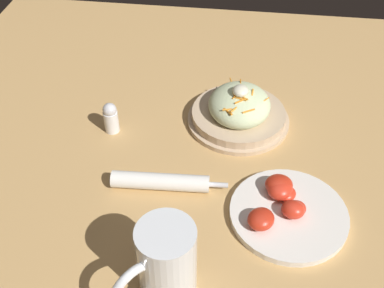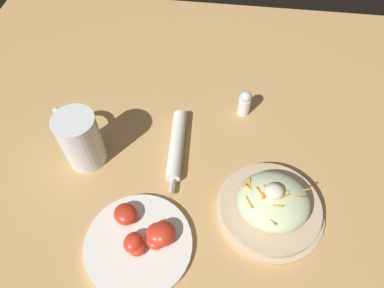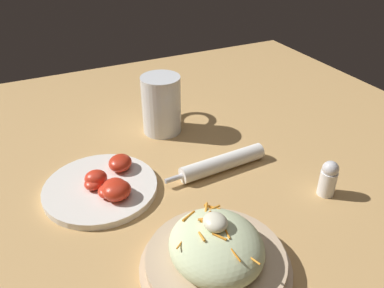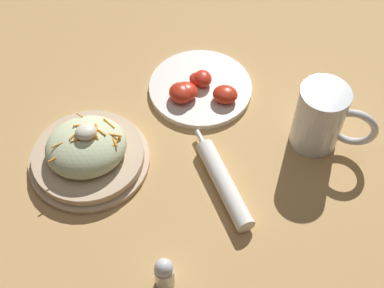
{
  "view_description": "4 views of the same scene",
  "coord_description": "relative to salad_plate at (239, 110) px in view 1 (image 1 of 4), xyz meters",
  "views": [
    {
      "loc": [
        0.63,
        0.04,
        0.67
      ],
      "look_at": [
        -0.01,
        -0.04,
        0.08
      ],
      "focal_mm": 43.59,
      "sensor_mm": 36.0,
      "label": 1
    },
    {
      "loc": [
        -0.06,
        0.37,
        0.68
      ],
      "look_at": [
        -0.0,
        -0.06,
        0.08
      ],
      "focal_mm": 32.38,
      "sensor_mm": 36.0,
      "label": 2
    },
    {
      "loc": [
        -0.52,
        0.24,
        0.47
      ],
      "look_at": [
        0.04,
        -0.03,
        0.08
      ],
      "focal_mm": 36.36,
      "sensor_mm": 36.0,
      "label": 3
    },
    {
      "loc": [
        -0.18,
        -0.56,
        0.81
      ],
      "look_at": [
        0.0,
        -0.02,
        0.06
      ],
      "focal_mm": 48.87,
      "sensor_mm": 36.0,
      "label": 4
    }
  ],
  "objects": [
    {
      "name": "salt_shaker",
      "position": [
        0.07,
        -0.27,
        0.0
      ],
      "size": [
        0.03,
        0.03,
        0.07
      ],
      "color": "white",
      "rests_on": "ground_plane"
    },
    {
      "name": "napkin_roll",
      "position": [
        0.22,
        -0.13,
        -0.02
      ],
      "size": [
        0.04,
        0.22,
        0.03
      ],
      "color": "white",
      "rests_on": "ground_plane"
    },
    {
      "name": "salad_plate",
      "position": [
        0.0,
        0.0,
        0.0
      ],
      "size": [
        0.23,
        0.23,
        0.1
      ],
      "color": "#D1B28E",
      "rests_on": "ground_plane"
    },
    {
      "name": "ground_plane",
      "position": [
        0.18,
        -0.04,
        -0.03
      ],
      "size": [
        1.43,
        1.43,
        0.0
      ],
      "primitive_type": "plane",
      "color": "tan"
    },
    {
      "name": "tomato_plate",
      "position": [
        0.25,
        0.1,
        -0.02
      ],
      "size": [
        0.21,
        0.21,
        0.05
      ],
      "color": "white",
      "rests_on": "ground_plane"
    },
    {
      "name": "beer_mug",
      "position": [
        0.42,
        -0.09,
        0.03
      ],
      "size": [
        0.13,
        0.12,
        0.14
      ],
      "color": "white",
      "rests_on": "ground_plane"
    }
  ]
}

